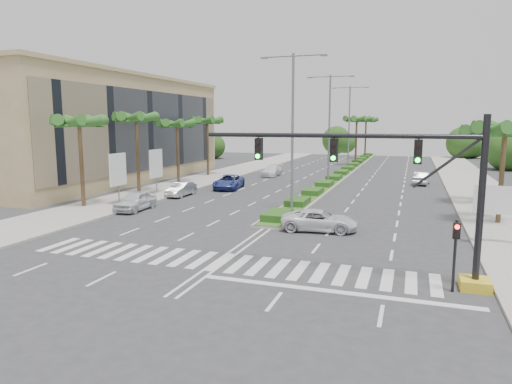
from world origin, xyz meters
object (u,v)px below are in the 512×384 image
(car_right, at_px, (422,178))
(car_parked_b, at_px, (181,189))
(car_parked_a, at_px, (135,201))
(car_parked_c, at_px, (229,182))
(car_crossing, at_px, (320,220))
(car_parked_d, at_px, (272,171))

(car_right, bearing_deg, car_parked_b, 43.84)
(car_parked_a, relative_size, car_parked_c, 0.84)
(car_crossing, relative_size, car_right, 1.13)
(car_parked_d, bearing_deg, car_crossing, -67.90)
(car_parked_b, height_order, car_parked_c, car_parked_c)
(car_parked_d, distance_m, car_crossing, 30.91)
(car_parked_d, bearing_deg, car_right, -8.79)
(car_crossing, bearing_deg, car_right, -20.50)
(car_parked_b, relative_size, car_right, 0.93)
(car_parked_d, xyz_separation_m, car_crossing, (11.95, -28.50, -0.02))
(car_parked_a, distance_m, car_right, 32.13)
(car_parked_c, xyz_separation_m, car_parked_d, (0.75, 12.94, -0.04))
(car_parked_b, xyz_separation_m, car_parked_d, (3.19, 18.86, 0.03))
(car_parked_a, relative_size, car_crossing, 0.91)
(car_parked_c, relative_size, car_right, 1.23)
(car_parked_b, bearing_deg, car_parked_d, 80.34)
(car_parked_a, relative_size, car_parked_b, 1.10)
(car_parked_d, relative_size, car_right, 1.11)
(car_parked_c, bearing_deg, car_right, 20.30)
(car_parked_c, bearing_deg, car_parked_b, -120.27)
(car_parked_a, height_order, car_crossing, car_parked_a)
(car_parked_a, distance_m, car_parked_d, 26.57)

